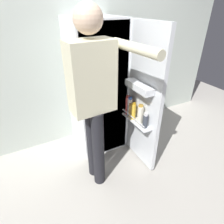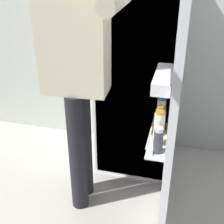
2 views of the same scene
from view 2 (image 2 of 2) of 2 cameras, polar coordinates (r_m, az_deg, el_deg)
ground_plane at (r=2.30m, az=2.01°, el=-16.49°), size 6.60×6.60×0.00m
kitchen_wall at (r=2.54m, az=7.07°, el=19.78°), size 4.40×0.10×2.53m
refrigerator at (r=2.28m, az=5.64°, el=7.15°), size 0.63×1.13×1.62m
person at (r=1.77m, az=-6.85°, el=9.53°), size 0.56×0.71×1.76m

